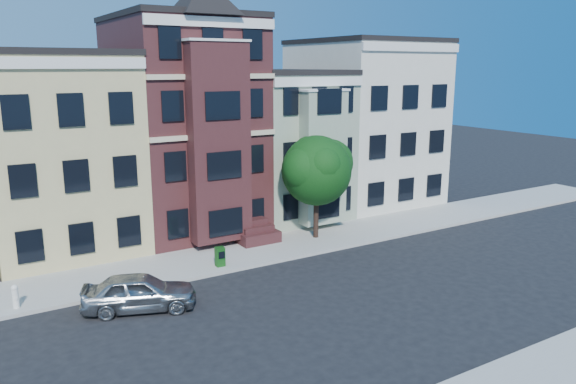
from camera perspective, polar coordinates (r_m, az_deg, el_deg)
ground at (r=22.58m, az=3.78°, el=-12.29°), size 120.00×120.00×0.00m
far_sidewalk at (r=28.96m, az=-5.44°, el=-6.41°), size 60.00×4.00×0.15m
house_yellow at (r=31.85m, az=-22.37°, el=3.58°), size 7.00×9.00×10.00m
house_brown at (r=33.53m, az=-10.60°, el=6.45°), size 7.00×9.00×12.00m
house_green at (r=36.53m, az=-0.93°, el=4.79°), size 6.00×9.00×9.00m
house_cream at (r=40.40m, az=7.70°, el=6.87°), size 8.00×9.00×11.00m
street_tree at (r=30.71m, az=2.91°, el=1.71°), size 6.23×6.23×7.06m
parked_car at (r=23.38m, az=-14.87°, el=-9.78°), size 4.79×3.24×1.51m
newspaper_box at (r=27.17m, az=-6.92°, el=-6.54°), size 0.44×0.39×0.93m
fire_hydrant at (r=25.01m, az=-25.93°, el=-9.72°), size 0.33×0.33×0.76m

